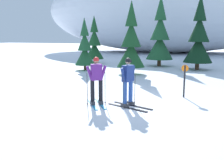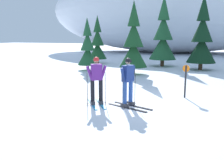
{
  "view_description": "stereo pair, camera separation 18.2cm",
  "coord_description": "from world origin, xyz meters",
  "px_view_note": "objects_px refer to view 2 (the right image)",
  "views": [
    {
      "loc": [
        2.17,
        -9.22,
        2.54
      ],
      "look_at": [
        -0.88,
        -0.81,
        0.95
      ],
      "focal_mm": 40.75,
      "sensor_mm": 36.0,
      "label": 1
    },
    {
      "loc": [
        2.34,
        -9.15,
        2.54
      ],
      "look_at": [
        -0.88,
        -0.81,
        0.95
      ],
      "focal_mm": 40.75,
      "sensor_mm": 36.0,
      "label": 2
    }
  ],
  "objects_px": {
    "pine_tree_far_left": "(98,44)",
    "trail_marker_post": "(186,79)",
    "skier_purple_jacket": "(97,80)",
    "skier_navy_jacket": "(128,81)",
    "pine_tree_center_left": "(88,48)",
    "pine_tree_center": "(133,44)",
    "pine_tree_center_right": "(163,37)",
    "pine_tree_far_right": "(202,39)"
  },
  "relations": [
    {
      "from": "skier_purple_jacket",
      "to": "pine_tree_far_right",
      "type": "relative_size",
      "value": 0.33
    },
    {
      "from": "skier_purple_jacket",
      "to": "pine_tree_far_left",
      "type": "distance_m",
      "value": 13.84
    },
    {
      "from": "pine_tree_center_left",
      "to": "pine_tree_center",
      "type": "distance_m",
      "value": 3.75
    },
    {
      "from": "skier_navy_jacket",
      "to": "pine_tree_center",
      "type": "height_order",
      "value": "pine_tree_center"
    },
    {
      "from": "pine_tree_center_left",
      "to": "pine_tree_center",
      "type": "height_order",
      "value": "pine_tree_center"
    },
    {
      "from": "skier_navy_jacket",
      "to": "pine_tree_center",
      "type": "xyz_separation_m",
      "value": [
        -2.02,
        7.53,
        1.05
      ]
    },
    {
      "from": "pine_tree_far_left",
      "to": "pine_tree_center_left",
      "type": "xyz_separation_m",
      "value": [
        1.1,
        -4.2,
        -0.2
      ]
    },
    {
      "from": "skier_navy_jacket",
      "to": "pine_tree_center_left",
      "type": "distance_m",
      "value": 10.02
    },
    {
      "from": "pine_tree_far_left",
      "to": "trail_marker_post",
      "type": "relative_size",
      "value": 3.15
    },
    {
      "from": "pine_tree_far_left",
      "to": "pine_tree_center_left",
      "type": "relative_size",
      "value": 1.12
    },
    {
      "from": "pine_tree_far_left",
      "to": "trail_marker_post",
      "type": "bearing_deg",
      "value": -50.31
    },
    {
      "from": "skier_navy_jacket",
      "to": "pine_tree_far_right",
      "type": "distance_m",
      "value": 11.47
    },
    {
      "from": "pine_tree_far_right",
      "to": "skier_purple_jacket",
      "type": "bearing_deg",
      "value": -105.57
    },
    {
      "from": "pine_tree_center_left",
      "to": "trail_marker_post",
      "type": "bearing_deg",
      "value": -39.32
    },
    {
      "from": "skier_purple_jacket",
      "to": "pine_tree_far_right",
      "type": "bearing_deg",
      "value": 74.43
    },
    {
      "from": "skier_purple_jacket",
      "to": "pine_tree_center_left",
      "type": "relative_size",
      "value": 0.47
    },
    {
      "from": "skier_navy_jacket",
      "to": "pine_tree_far_right",
      "type": "bearing_deg",
      "value": 79.71
    },
    {
      "from": "pine_tree_far_left",
      "to": "trail_marker_post",
      "type": "height_order",
      "value": "pine_tree_far_left"
    },
    {
      "from": "pine_tree_center",
      "to": "pine_tree_far_right",
      "type": "height_order",
      "value": "pine_tree_far_right"
    },
    {
      "from": "skier_purple_jacket",
      "to": "skier_navy_jacket",
      "type": "distance_m",
      "value": 1.15
    },
    {
      "from": "skier_navy_jacket",
      "to": "trail_marker_post",
      "type": "bearing_deg",
      "value": 49.83
    },
    {
      "from": "skier_purple_jacket",
      "to": "pine_tree_center_right",
      "type": "height_order",
      "value": "pine_tree_center_right"
    },
    {
      "from": "pine_tree_center_right",
      "to": "pine_tree_far_right",
      "type": "bearing_deg",
      "value": -23.01
    },
    {
      "from": "skier_navy_jacket",
      "to": "pine_tree_center_right",
      "type": "distance_m",
      "value": 12.62
    },
    {
      "from": "pine_tree_center_right",
      "to": "pine_tree_far_right",
      "type": "height_order",
      "value": "pine_tree_center_right"
    },
    {
      "from": "pine_tree_center",
      "to": "pine_tree_center_right",
      "type": "relative_size",
      "value": 0.83
    },
    {
      "from": "pine_tree_far_right",
      "to": "trail_marker_post",
      "type": "height_order",
      "value": "pine_tree_far_right"
    },
    {
      "from": "skier_purple_jacket",
      "to": "pine_tree_far_right",
      "type": "xyz_separation_m",
      "value": [
        3.17,
        11.4,
        1.34
      ]
    },
    {
      "from": "pine_tree_far_left",
      "to": "pine_tree_center",
      "type": "xyz_separation_m",
      "value": [
        4.76,
        -4.89,
        0.2
      ]
    },
    {
      "from": "skier_purple_jacket",
      "to": "pine_tree_far_left",
      "type": "height_order",
      "value": "pine_tree_far_left"
    },
    {
      "from": "pine_tree_far_left",
      "to": "trail_marker_post",
      "type": "xyz_separation_m",
      "value": [
        8.56,
        -10.32,
        -1.01
      ]
    },
    {
      "from": "pine_tree_far_left",
      "to": "trail_marker_post",
      "type": "distance_m",
      "value": 13.44
    },
    {
      "from": "skier_purple_jacket",
      "to": "pine_tree_far_left",
      "type": "relative_size",
      "value": 0.42
    },
    {
      "from": "skier_navy_jacket",
      "to": "pine_tree_center",
      "type": "distance_m",
      "value": 7.87
    },
    {
      "from": "pine_tree_center_left",
      "to": "trail_marker_post",
      "type": "relative_size",
      "value": 2.8
    },
    {
      "from": "pine_tree_center",
      "to": "pine_tree_far_left",
      "type": "bearing_deg",
      "value": 134.22
    },
    {
      "from": "skier_purple_jacket",
      "to": "pine_tree_far_left",
      "type": "xyz_separation_m",
      "value": [
        -5.64,
        12.61,
        0.85
      ]
    },
    {
      "from": "pine_tree_center",
      "to": "trail_marker_post",
      "type": "xyz_separation_m",
      "value": [
        3.8,
        -5.42,
        -1.2
      ]
    },
    {
      "from": "skier_purple_jacket",
      "to": "pine_tree_center_right",
      "type": "relative_size",
      "value": 0.31
    },
    {
      "from": "pine_tree_far_left",
      "to": "pine_tree_far_right",
      "type": "bearing_deg",
      "value": -7.81
    },
    {
      "from": "skier_navy_jacket",
      "to": "trail_marker_post",
      "type": "xyz_separation_m",
      "value": [
        1.78,
        2.11,
        -0.15
      ]
    },
    {
      "from": "skier_purple_jacket",
      "to": "pine_tree_center_left",
      "type": "distance_m",
      "value": 9.58
    }
  ]
}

